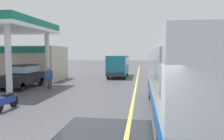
{
  "coord_description": "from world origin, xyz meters",
  "views": [
    {
      "loc": [
        0.47,
        -4.32,
        2.72
      ],
      "look_at": [
        -1.5,
        10.0,
        1.6
      ],
      "focal_mm": 34.85,
      "sensor_mm": 36.0,
      "label": 1
    }
  ],
  "objects_px": {
    "minibus_opposing_lane": "(118,64)",
    "pedestrian_by_shop": "(49,77)",
    "car_at_pump": "(23,75)",
    "coach_bus_main": "(181,76)",
    "motorcycle_parked_forecourt": "(7,101)"
  },
  "relations": [
    {
      "from": "car_at_pump",
      "to": "pedestrian_by_shop",
      "type": "bearing_deg",
      "value": -8.16
    },
    {
      "from": "car_at_pump",
      "to": "motorcycle_parked_forecourt",
      "type": "xyz_separation_m",
      "value": [
        2.86,
        -6.49,
        -0.57
      ]
    },
    {
      "from": "minibus_opposing_lane",
      "to": "motorcycle_parked_forecourt",
      "type": "bearing_deg",
      "value": -103.7
    },
    {
      "from": "motorcycle_parked_forecourt",
      "to": "pedestrian_by_shop",
      "type": "bearing_deg",
      "value": 95.26
    },
    {
      "from": "minibus_opposing_lane",
      "to": "car_at_pump",
      "type": "bearing_deg",
      "value": -126.84
    },
    {
      "from": "car_at_pump",
      "to": "motorcycle_parked_forecourt",
      "type": "relative_size",
      "value": 2.33
    },
    {
      "from": "car_at_pump",
      "to": "minibus_opposing_lane",
      "type": "height_order",
      "value": "minibus_opposing_lane"
    },
    {
      "from": "minibus_opposing_lane",
      "to": "pedestrian_by_shop",
      "type": "bearing_deg",
      "value": -115.19
    },
    {
      "from": "car_at_pump",
      "to": "minibus_opposing_lane",
      "type": "relative_size",
      "value": 0.69
    },
    {
      "from": "minibus_opposing_lane",
      "to": "motorcycle_parked_forecourt",
      "type": "xyz_separation_m",
      "value": [
        -3.72,
        -15.28,
        -1.03
      ]
    },
    {
      "from": "pedestrian_by_shop",
      "to": "coach_bus_main",
      "type": "bearing_deg",
      "value": -34.54
    },
    {
      "from": "motorcycle_parked_forecourt",
      "to": "minibus_opposing_lane",
      "type": "bearing_deg",
      "value": 76.3
    },
    {
      "from": "coach_bus_main",
      "to": "pedestrian_by_shop",
      "type": "xyz_separation_m",
      "value": [
        -8.65,
        5.96,
        -0.79
      ]
    },
    {
      "from": "motorcycle_parked_forecourt",
      "to": "pedestrian_by_shop",
      "type": "distance_m",
      "value": 6.2
    },
    {
      "from": "coach_bus_main",
      "to": "minibus_opposing_lane",
      "type": "relative_size",
      "value": 1.8
    }
  ]
}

